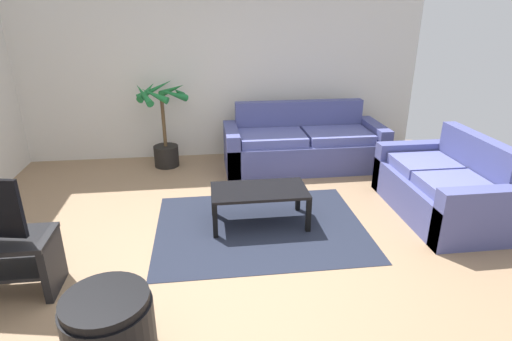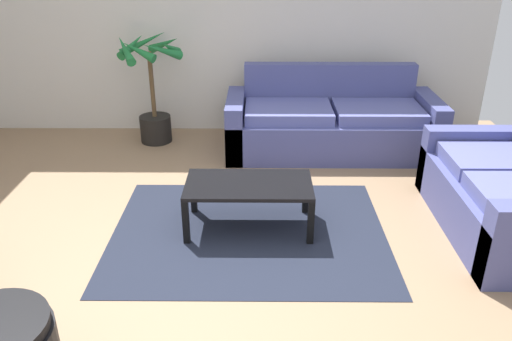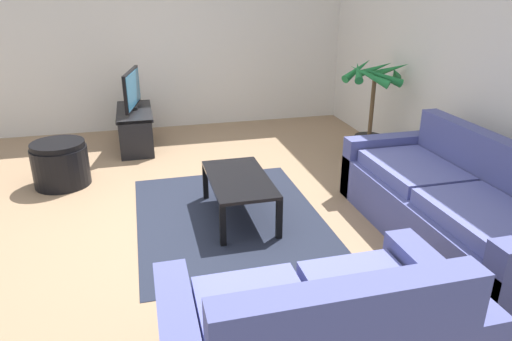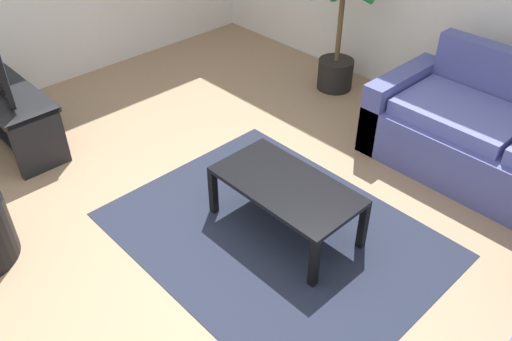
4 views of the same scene
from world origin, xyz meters
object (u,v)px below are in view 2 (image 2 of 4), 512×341
Objects in this scene: couch_main at (331,125)px; potted_palm at (152,92)px; couch_loveseat at (508,197)px; coffee_table at (249,189)px.

potted_palm is (-1.99, 0.27, 0.29)m from couch_main.
couch_main is at bearing 125.70° from couch_loveseat.
potted_palm reaches higher than coffee_table.
coffee_table is at bearing 179.09° from couch_loveseat.
couch_main is 1.85m from coffee_table.
coffee_table is at bearing -59.48° from potted_palm.
couch_loveseat reaches higher than coffee_table.
coffee_table is 2.22m from potted_palm.
couch_main and couch_loveseat have the same top height.
couch_main is at bearing 62.05° from coffee_table.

